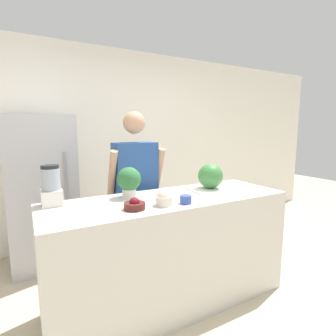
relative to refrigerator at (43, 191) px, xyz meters
name	(u,v)px	position (x,y,z in m)	size (l,w,h in m)	color
ground_plane	(191,325)	(0.91, -1.65, -0.84)	(14.00, 14.00, 0.00)	beige
wall_back	(111,146)	(0.91, 0.38, 0.46)	(8.00, 0.06, 2.60)	white
counter_island	(170,250)	(0.91, -1.30, -0.36)	(2.08, 0.70, 0.96)	beige
refrigerator	(43,191)	(0.00, 0.00, 0.00)	(0.69, 0.68, 1.68)	#B7B7BC
person	(135,193)	(0.83, -0.71, 0.04)	(0.57, 0.27, 1.71)	gray
cutting_board	(209,189)	(1.39, -1.22, 0.12)	(0.39, 0.28, 0.01)	white
watermelon	(210,176)	(1.40, -1.23, 0.25)	(0.24, 0.24, 0.24)	#3D7F3D
bowl_cherries	(135,205)	(0.53, -1.46, 0.15)	(0.16, 0.16, 0.09)	#511E19
bowl_cream	(164,199)	(0.76, -1.48, 0.17)	(0.13, 0.13, 0.13)	beige
bowl_small_blue	(186,199)	(0.93, -1.52, 0.15)	(0.09, 0.09, 0.07)	#334C9E
blender	(51,187)	(0.01, -1.07, 0.26)	(0.15, 0.15, 0.31)	silver
potted_plant	(129,181)	(0.61, -1.13, 0.26)	(0.20, 0.20, 0.26)	beige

